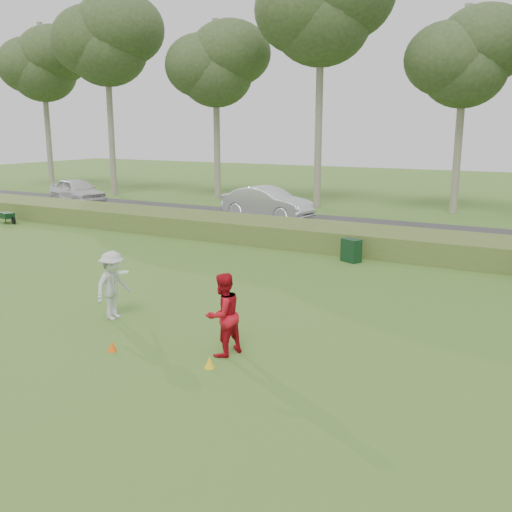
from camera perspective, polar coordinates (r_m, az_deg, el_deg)
The scene contains 16 objects.
ground at distance 13.69m, azimuth -8.13°, elevation -8.59°, with size 120.00×120.00×0.00m, color #3B6722.
reed_strip at distance 23.90m, azimuth 9.23°, elevation 1.73°, with size 80.00×3.00×0.90m, color #4A6227.
park_road at distance 28.66m, azimuth 12.55°, elevation 2.57°, with size 80.00×6.00×0.06m, color #2D2D2D.
tree_0 at distance 50.78m, azimuth -20.54°, elevation 17.38°, with size 6.76×6.76×13.00m.
tree_1 at distance 44.33m, azimuth -14.75°, elevation 20.01°, with size 7.54×7.54×14.50m.
tree_2 at distance 40.68m, azimuth -4.04°, elevation 18.40°, with size 6.50×6.50×12.00m.
tree_3 at distance 36.50m, azimuth 6.55°, elevation 23.18°, with size 7.80×7.80×15.50m.
tree_4 at distance 35.32m, azimuth 20.14°, elevation 17.94°, with size 6.24×6.24×11.50m.
player_white at distance 15.40m, azimuth -14.14°, elevation -2.86°, with size 0.89×1.19×1.82m.
player_red at distance 12.60m, azimuth -3.32°, elevation -5.86°, with size 0.91×0.71×1.87m, color red.
cone_orange at distance 13.45m, azimuth -14.20°, elevation -8.73°, with size 0.21×0.21×0.23m, color #FF5E0D.
cone_yellow at distance 12.23m, azimuth -4.67°, elevation -10.55°, with size 0.23×0.23×0.25m, color yellow.
utility_cabinet at distance 21.66m, azimuth 9.50°, elevation 0.55°, with size 0.70×0.44×0.88m, color #103119.
wheelbarrow at distance 32.71m, azimuth -23.67°, elevation 3.72°, with size 1.21×0.71×0.58m.
car_left at distance 39.02m, azimuth -17.45°, elevation 6.20°, with size 1.96×4.86×1.66m, color silver.
car_mid at distance 31.38m, azimuth 1.13°, elevation 5.37°, with size 1.80×5.17×1.71m, color silver.
Camera 1 is at (7.72, -10.16, 4.96)m, focal length 40.00 mm.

